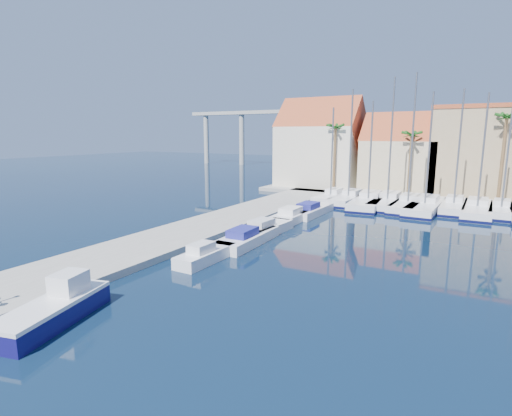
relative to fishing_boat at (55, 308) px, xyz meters
The scene contains 25 objects.
ground 4.59m from the fishing_boat, 23.01° to the left, with size 260.00×260.00×0.00m, color black.
quay_west 16.02m from the fishing_boat, 107.52° to the left, with size 6.00×77.00×0.50m, color gray.
shore_north 51.76m from the fishing_boat, 74.10° to the left, with size 54.00×16.00×0.50m, color gray.
fishing_boat is the anchor object (origin of this frame).
motorboat_west_0 10.44m from the fishing_boat, 86.19° to the left, with size 1.68×5.09×1.40m.
motorboat_west_1 15.55m from the fishing_boat, 86.87° to the left, with size 2.52×7.16×1.40m.
motorboat_west_2 18.97m from the fishing_boat, 88.14° to the left, with size 2.39×6.53×1.40m.
motorboat_west_3 25.30m from the fishing_boat, 89.19° to the left, with size 2.30×7.04×1.40m.
motorboat_west_4 28.72m from the fishing_boat, 88.32° to the left, with size 2.52×7.44×1.40m.
sailboat_0 37.83m from the fishing_boat, 89.94° to the left, with size 2.41×8.65×11.60m.
sailboat_1 37.99m from the fishing_boat, 86.49° to the left, with size 3.06×9.56×13.64m.
sailboat_2 37.60m from the fishing_boat, 82.58° to the left, with size 4.14×12.16×12.14m.
sailboat_3 38.71m from the fishing_boat, 79.67° to the left, with size 2.89×10.88×14.73m.
sailboat_4 38.51m from the fishing_boat, 75.95° to the left, with size 3.11×10.65×14.94m.
sailboat_5 38.71m from the fishing_boat, 73.19° to the left, with size 3.50×11.52×12.84m.
sailboat_6 41.04m from the fishing_boat, 70.17° to the left, with size 2.48×9.18×13.16m.
sailboat_7 41.15m from the fishing_boat, 66.79° to the left, with size 2.90×10.64×12.59m.
sailboat_8 42.55m from the fishing_boat, 64.34° to the left, with size 2.58×8.44×12.72m.
building_0 49.47m from the fishing_boat, 96.81° to the left, with size 12.30×9.00×13.50m.
building_1 49.38m from the fishing_boat, 82.78° to the left, with size 10.30×8.00×11.00m.
building_2 52.95m from the fishing_boat, 70.96° to the left, with size 14.20×10.20×11.50m.
palm_0 44.61m from the fishing_boat, 92.38° to the left, with size 2.60×2.60×10.15m.
palm_1 45.15m from the fishing_boat, 79.42° to the left, with size 2.60×2.60×9.15m.
palm_2 48.31m from the fishing_boat, 67.45° to the left, with size 2.60×2.60×11.15m.
viaduct 91.26m from the fishing_boat, 112.61° to the left, with size 48.00×2.20×14.45m.
Camera 1 is at (12.27, -12.04, 8.52)m, focal length 28.00 mm.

